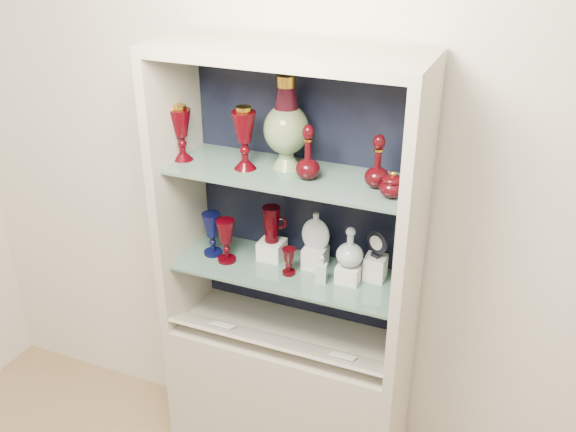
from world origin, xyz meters
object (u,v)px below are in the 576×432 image
at_px(enamel_urn, 286,123).
at_px(cobalt_goblet, 212,234).
at_px(pedestal_lamp_left, 181,133).
at_px(clear_square_bottle, 321,269).
at_px(ruby_goblet_small, 289,261).
at_px(ruby_pitcher, 272,224).
at_px(ruby_decanter_a, 308,149).
at_px(ruby_decanter_b, 378,160).
at_px(ruby_goblet_tall, 226,241).
at_px(flat_flask, 316,230).
at_px(lidded_bowl, 392,184).
at_px(cameo_medallion, 377,244).
at_px(pedestal_lamp_right, 244,138).
at_px(clear_round_decanter, 350,248).

relative_size(enamel_urn, cobalt_goblet, 1.89).
height_order(pedestal_lamp_left, clear_square_bottle, pedestal_lamp_left).
height_order(ruby_goblet_small, ruby_pitcher, ruby_pitcher).
relative_size(ruby_decanter_a, ruby_pitcher, 1.51).
height_order(ruby_decanter_b, ruby_goblet_tall, ruby_decanter_b).
relative_size(enamel_urn, flat_flask, 2.23).
relative_size(lidded_bowl, cameo_medallion, 0.87).
height_order(pedestal_lamp_right, cobalt_goblet, pedestal_lamp_right).
bearing_deg(pedestal_lamp_left, pedestal_lamp_right, 2.47).
xyz_separation_m(enamel_urn, ruby_goblet_tall, (-0.23, -0.09, -0.50)).
xyz_separation_m(ruby_pitcher, cameo_medallion, (0.44, 0.01, 0.00)).
height_order(ruby_decanter_b, lidded_bowl, ruby_decanter_b).
distance_m(cobalt_goblet, ruby_pitcher, 0.26).
xyz_separation_m(pedestal_lamp_left, enamel_urn, (0.40, 0.08, 0.07)).
bearing_deg(pedestal_lamp_left, cameo_medallion, 7.16).
relative_size(ruby_pitcher, flat_flask, 0.97).
relative_size(ruby_pitcher, cameo_medallion, 1.35).
xyz_separation_m(pedestal_lamp_right, clear_square_bottle, (0.32, -0.02, -0.48)).
bearing_deg(pedestal_lamp_right, cobalt_goblet, 174.87).
relative_size(ruby_decanter_a, cobalt_goblet, 1.24).
bearing_deg(pedestal_lamp_left, ruby_decanter_a, 1.02).
bearing_deg(ruby_goblet_small, pedestal_lamp_right, 176.69).
height_order(pedestal_lamp_right, ruby_goblet_tall, pedestal_lamp_right).
xyz_separation_m(lidded_bowl, ruby_goblet_small, (-0.39, 0.03, -0.41)).
distance_m(ruby_goblet_small, clear_square_bottle, 0.14).
relative_size(pedestal_lamp_right, ruby_decanter_a, 1.04).
height_order(pedestal_lamp_left, enamel_urn, enamel_urn).
relative_size(ruby_decanter_b, cobalt_goblet, 1.11).
relative_size(pedestal_lamp_right, enamel_urn, 0.68).
bearing_deg(clear_round_decanter, ruby_decanter_a, -168.95).
distance_m(pedestal_lamp_right, ruby_goblet_small, 0.52).
bearing_deg(ruby_goblet_small, ruby_goblet_tall, -179.21).
distance_m(enamel_urn, ruby_decanter_a, 0.15).
xyz_separation_m(ruby_goblet_small, clear_round_decanter, (0.24, 0.04, 0.09)).
relative_size(clear_square_bottle, clear_round_decanter, 0.75).
distance_m(clear_square_bottle, flat_flask, 0.16).
height_order(pedestal_lamp_right, ruby_pitcher, pedestal_lamp_right).
relative_size(ruby_decanter_b, clear_round_decanter, 1.32).
height_order(ruby_decanter_b, ruby_goblet_small, ruby_decanter_b).
bearing_deg(cobalt_goblet, ruby_pitcher, 14.58).
xyz_separation_m(cobalt_goblet, clear_square_bottle, (0.49, -0.03, -0.03)).
relative_size(ruby_decanter_a, flat_flask, 1.46).
bearing_deg(ruby_decanter_b, lidded_bowl, -41.03).
bearing_deg(ruby_goblet_small, clear_square_bottle, -3.18).
distance_m(enamel_urn, ruby_goblet_tall, 0.56).
bearing_deg(pedestal_lamp_right, ruby_goblet_tall, -170.97).
xyz_separation_m(ruby_decanter_a, clear_round_decanter, (0.16, 0.03, -0.39)).
distance_m(lidded_bowl, cameo_medallion, 0.34).
distance_m(ruby_decanter_b, cobalt_goblet, 0.80).
distance_m(pedestal_lamp_left, cameo_medallion, 0.86).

